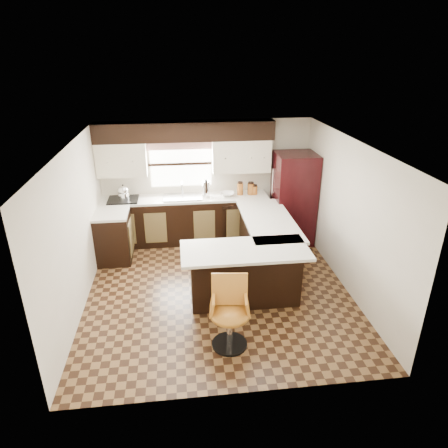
{
  "coord_description": "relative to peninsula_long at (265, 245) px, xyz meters",
  "views": [
    {
      "loc": [
        -0.58,
        -5.58,
        3.65
      ],
      "look_at": [
        0.15,
        0.45,
        0.97
      ],
      "focal_mm": 32.0,
      "sensor_mm": 36.0,
      "label": 1
    }
  ],
  "objects": [
    {
      "name": "wall_front",
      "position": [
        -0.9,
        -2.83,
        0.75
      ],
      "size": [
        4.4,
        0.0,
        4.4
      ],
      "primitive_type": "plane",
      "rotation": [
        -1.57,
        0.0,
        0.0
      ],
      "color": "beige",
      "rests_on": "floor"
    },
    {
      "name": "peninsula_return",
      "position": [
        -0.53,
        -0.97,
        0.0
      ],
      "size": [
        1.65,
        0.6,
        0.9
      ],
      "primitive_type": "cube",
      "color": "black",
      "rests_on": "floor"
    },
    {
      "name": "canister_med",
      "position": [
        -0.03,
        1.3,
        0.61
      ],
      "size": [
        0.13,
        0.13,
        0.23
      ],
      "primitive_type": "cylinder",
      "color": "#934F19",
      "rests_on": "counter_back"
    },
    {
      "name": "bar_chair",
      "position": [
        -0.89,
        -2.0,
        0.04
      ],
      "size": [
        0.57,
        0.57,
        0.97
      ],
      "primitive_type": null,
      "rotation": [
        0.0,
        0.0,
        -0.11
      ],
      "color": "#B57023",
      "rests_on": "floor"
    },
    {
      "name": "window_pane",
      "position": [
        -1.4,
        1.56,
        1.1
      ],
      "size": [
        1.2,
        0.02,
        0.9
      ],
      "primitive_type": "cube",
      "color": "white",
      "rests_on": "wall_back"
    },
    {
      "name": "ceiling",
      "position": [
        -0.9,
        -0.62,
        1.95
      ],
      "size": [
        4.4,
        4.4,
        0.0
      ],
      "primitive_type": "plane",
      "rotation": [
        3.14,
        0.0,
        0.0
      ],
      "color": "silver",
      "rests_on": "wall_back"
    },
    {
      "name": "percolator",
      "position": [
        -0.93,
        1.28,
        0.65
      ],
      "size": [
        0.14,
        0.14,
        0.31
      ],
      "primitive_type": "cylinder",
      "color": "silver",
      "rests_on": "counter_back"
    },
    {
      "name": "refrigerator",
      "position": [
        0.79,
        1.04,
        0.46
      ],
      "size": [
        0.78,
        0.75,
        1.82
      ],
      "primitive_type": "cube",
      "color": "black",
      "rests_on": "floor"
    },
    {
      "name": "dishwasher",
      "position": [
        -0.35,
        0.99,
        -0.02
      ],
      "size": [
        0.58,
        0.03,
        0.78
      ],
      "primitive_type": "cube",
      "color": "black",
      "rests_on": "floor"
    },
    {
      "name": "mixing_bowl",
      "position": [
        -0.51,
        1.28,
        0.53
      ],
      "size": [
        0.29,
        0.29,
        0.07
      ],
      "primitive_type": "imported",
      "rotation": [
        0.0,
        0.0,
        -0.07
      ],
      "color": "white",
      "rests_on": "counter_back"
    },
    {
      "name": "counter_pen_return",
      "position": [
        -0.55,
        -1.06,
        0.47
      ],
      "size": [
        1.89,
        0.84,
        0.04
      ],
      "primitive_type": "cube",
      "color": "silver",
      "rests_on": "peninsula_return"
    },
    {
      "name": "cooktop",
      "position": [
        -2.55,
        1.25,
        0.51
      ],
      "size": [
        0.58,
        0.5,
        0.02
      ],
      "primitive_type": "cube",
      "color": "black",
      "rests_on": "counter_back"
    },
    {
      "name": "upper_cab_left",
      "position": [
        -2.52,
        1.4,
        1.27
      ],
      "size": [
        0.94,
        0.35,
        0.64
      ],
      "primitive_type": "cube",
      "color": "beige",
      "rests_on": "wall_back"
    },
    {
      "name": "wall_right",
      "position": [
        1.2,
        -0.62,
        0.75
      ],
      "size": [
        0.0,
        4.4,
        4.4
      ],
      "primitive_type": "plane",
      "rotation": [
        1.57,
        0.0,
        -1.57
      ],
      "color": "beige",
      "rests_on": "floor"
    },
    {
      "name": "base_cab_back",
      "position": [
        -1.35,
        1.28,
        0.0
      ],
      "size": [
        3.3,
        0.6,
        0.9
      ],
      "primitive_type": "cube",
      "color": "black",
      "rests_on": "floor"
    },
    {
      "name": "base_cab_left",
      "position": [
        -2.7,
        0.62,
        0.0
      ],
      "size": [
        0.6,
        0.7,
        0.9
      ],
      "primitive_type": "cube",
      "color": "black",
      "rests_on": "floor"
    },
    {
      "name": "counter_back",
      "position": [
        -1.35,
        1.28,
        0.47
      ],
      "size": [
        3.3,
        0.6,
        0.04
      ],
      "primitive_type": "cube",
      "color": "silver",
      "rests_on": "base_cab_back"
    },
    {
      "name": "counter_left",
      "position": [
        -2.7,
        0.62,
        0.47
      ],
      "size": [
        0.6,
        0.7,
        0.04
      ],
      "primitive_type": "cube",
      "color": "silver",
      "rests_on": "base_cab_left"
    },
    {
      "name": "floor",
      "position": [
        -0.9,
        -0.62,
        -0.45
      ],
      "size": [
        4.4,
        4.4,
        0.0
      ],
      "primitive_type": "plane",
      "color": "#49301A",
      "rests_on": "ground"
    },
    {
      "name": "upper_cab_right",
      "position": [
        -0.22,
        1.4,
        1.27
      ],
      "size": [
        1.14,
        0.35,
        0.64
      ],
      "primitive_type": "cube",
      "color": "beige",
      "rests_on": "wall_back"
    },
    {
      "name": "counter_pen_long",
      "position": [
        0.05,
        0.0,
        0.47
      ],
      "size": [
        0.84,
        1.95,
        0.04
      ],
      "primitive_type": "cube",
      "color": "silver",
      "rests_on": "peninsula_long"
    },
    {
      "name": "wall_back",
      "position": [
        -0.9,
        1.58,
        0.75
      ],
      "size": [
        4.4,
        0.0,
        4.4
      ],
      "primitive_type": "plane",
      "rotation": [
        1.57,
        0.0,
        0.0
      ],
      "color": "beige",
      "rests_on": "floor"
    },
    {
      "name": "canister_small",
      "position": [
        0.04,
        1.3,
        0.58
      ],
      "size": [
        0.13,
        0.13,
        0.17
      ],
      "primitive_type": "cylinder",
      "color": "#934F19",
      "rests_on": "counter_back"
    },
    {
      "name": "kettle",
      "position": [
        -2.53,
        1.26,
        0.67
      ],
      "size": [
        0.22,
        0.22,
        0.29
      ],
      "primitive_type": null,
      "color": "silver",
      "rests_on": "cooktop"
    },
    {
      "name": "valance",
      "position": [
        -1.4,
        1.52,
        1.49
      ],
      "size": [
        1.3,
        0.06,
        0.18
      ],
      "primitive_type": "cube",
      "color": "#D19B93",
      "rests_on": "wall_back"
    },
    {
      "name": "peninsula_long",
      "position": [
        0.0,
        0.0,
        0.0
      ],
      "size": [
        0.6,
        1.95,
        0.9
      ],
      "primitive_type": "cube",
      "color": "black",
      "rests_on": "floor"
    },
    {
      "name": "sink",
      "position": [
        -1.4,
        1.25,
        0.51
      ],
      "size": [
        0.75,
        0.45,
        0.03
      ],
      "primitive_type": "cube",
      "color": "#B2B2B7",
      "rests_on": "counter_back"
    },
    {
      "name": "wall_left",
      "position": [
        -3.0,
        -0.62,
        0.75
      ],
      "size": [
        0.0,
        4.4,
        4.4
      ],
      "primitive_type": "plane",
      "rotation": [
        1.57,
        0.0,
        1.57
      ],
      "color": "beige",
      "rests_on": "floor"
    },
    {
      "name": "soffit",
      "position": [
        -1.3,
        1.4,
        1.77
      ],
      "size": [
        3.4,
        0.35,
        0.36
      ],
      "primitive_type": "cube",
      "color": "black",
      "rests_on": "wall_back"
    },
    {
      "name": "canister_large",
      "position": [
        -0.25,
        1.3,
        0.62
      ],
      "size": [
        0.12,
        0.12,
        0.24
      ],
      "primitive_type": "cylinder",
      "color": "#934F19",
      "rests_on": "counter_back"
    }
  ]
}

